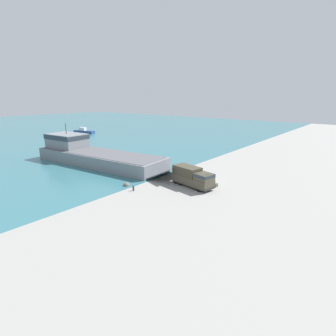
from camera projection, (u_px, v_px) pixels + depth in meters
name	position (u px, v px, depth m)	size (l,w,h in m)	color
ground_plane	(199.00, 182.00, 43.33)	(240.00, 240.00, 0.00)	gray
landing_craft	(92.00, 153.00, 55.64)	(11.18, 35.25, 7.97)	gray
military_truck	(193.00, 177.00, 40.78)	(3.64, 7.48, 3.02)	#4C4738
soldier_on_ramp	(199.00, 176.00, 43.15)	(0.50, 0.41, 1.70)	#6B664C
moored_boat_a	(75.00, 137.00, 88.26)	(9.16, 3.55, 1.77)	#B7BABF
moored_boat_c	(84.00, 131.00, 100.79)	(4.13, 9.07, 2.27)	navy
mooring_bollard	(133.00, 188.00, 39.14)	(0.30, 0.30, 0.79)	#333338
cargo_crate	(215.00, 185.00, 41.04)	(0.55, 0.65, 0.55)	#566042
shoreline_rock_a	(195.00, 166.00, 52.98)	(0.66, 0.66, 0.66)	gray
shoreline_rock_b	(184.00, 168.00, 51.63)	(0.84, 0.84, 0.84)	gray
shoreline_rock_c	(127.00, 186.00, 41.45)	(1.05, 1.05, 1.05)	#66605B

